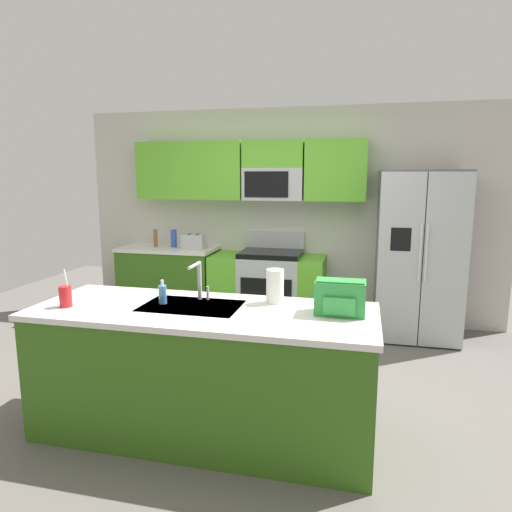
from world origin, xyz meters
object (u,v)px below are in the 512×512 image
at_px(toaster, 194,242).
at_px(soap_dispenser, 163,294).
at_px(sink_faucet, 199,278).
at_px(pepper_mill, 156,238).
at_px(paper_towel_roll, 275,286).
at_px(refrigerator, 419,256).
at_px(backpack, 340,297).
at_px(drink_cup_red, 66,296).
at_px(bottle_blue, 174,238).
at_px(range_oven, 268,288).

relative_size(toaster, soap_dispenser, 1.65).
bearing_deg(soap_dispenser, sink_faucet, 31.79).
bearing_deg(soap_dispenser, pepper_mill, 116.66).
xyz_separation_m(soap_dispenser, paper_towel_roll, (0.76, 0.20, 0.05)).
bearing_deg(refrigerator, backpack, -107.71).
distance_m(paper_towel_roll, backpack, 0.49).
xyz_separation_m(toaster, pepper_mill, (-0.53, 0.05, 0.02)).
relative_size(toaster, backpack, 0.88).
bearing_deg(sink_faucet, backpack, -5.77).
xyz_separation_m(drink_cup_red, paper_towel_roll, (1.38, 0.43, 0.05)).
bearing_deg(bottle_blue, paper_towel_roll, -52.08).
relative_size(range_oven, backpack, 4.25).
bearing_deg(paper_towel_roll, range_oven, 103.02).
height_order(refrigerator, sink_faucet, refrigerator).
bearing_deg(backpack, sink_faucet, 174.23).
height_order(pepper_mill, soap_dispenser, pepper_mill).
bearing_deg(drink_cup_red, range_oven, 71.74).
distance_m(refrigerator, drink_cup_red, 3.63).
distance_m(refrigerator, soap_dispenser, 3.05).
xyz_separation_m(range_oven, sink_faucet, (-0.03, -2.27, 0.62)).
distance_m(range_oven, backpack, 2.62).
height_order(sink_faucet, paper_towel_roll, sink_faucet).
xyz_separation_m(bottle_blue, sink_faucet, (1.19, -2.29, 0.06)).
relative_size(drink_cup_red, backpack, 0.83).
relative_size(toaster, drink_cup_red, 1.06).
bearing_deg(backpack, drink_cup_red, -171.85).
xyz_separation_m(range_oven, pepper_mill, (-1.46, -0.00, 0.57)).
distance_m(range_oven, drink_cup_red, 2.82).
bearing_deg(range_oven, pepper_mill, -179.90).
distance_m(drink_cup_red, paper_towel_roll, 1.44).
xyz_separation_m(bottle_blue, backpack, (2.19, -2.39, 0.01)).
height_order(drink_cup_red, soap_dispenser, drink_cup_red).
height_order(pepper_mill, bottle_blue, same).
bearing_deg(bottle_blue, pepper_mill, -174.27).
height_order(refrigerator, toaster, refrigerator).
bearing_deg(paper_towel_roll, drink_cup_red, -162.63).
bearing_deg(range_oven, sink_faucet, -90.86).
height_order(toaster, bottle_blue, bottle_blue).
xyz_separation_m(toaster, drink_cup_red, (0.06, -2.58, -0.02)).
xyz_separation_m(refrigerator, bottle_blue, (-2.93, 0.09, 0.09)).
height_order(range_oven, refrigerator, refrigerator).
height_order(range_oven, bottle_blue, bottle_blue).
xyz_separation_m(refrigerator, backpack, (-0.73, -2.30, 0.09)).
bearing_deg(soap_dispenser, toaster, 105.98).
height_order(pepper_mill, backpack, backpack).
relative_size(drink_cup_red, soap_dispenser, 1.56).
relative_size(range_oven, soap_dispenser, 8.00).
bearing_deg(sink_faucet, pepper_mill, 122.22).
bearing_deg(backpack, range_oven, 112.29).
height_order(pepper_mill, sink_faucet, sink_faucet).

